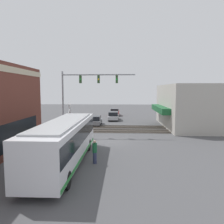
# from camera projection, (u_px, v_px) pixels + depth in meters

# --- Properties ---
(ground_plane) EXTENTS (120.00, 120.00, 0.00)m
(ground_plane) POSITION_uv_depth(u_px,v_px,m) (109.00, 142.00, 22.63)
(ground_plane) COLOR #4C4C4F
(shop_building) EXTENTS (13.77, 10.60, 6.14)m
(shop_building) POSITION_uv_depth(u_px,v_px,m) (196.00, 106.00, 31.88)
(shop_building) COLOR #B2ADA3
(shop_building) RESTS_ON ground
(city_bus) EXTENTS (11.69, 2.59, 3.18)m
(city_bus) POSITION_uv_depth(u_px,v_px,m) (65.00, 140.00, 15.72)
(city_bus) COLOR silver
(city_bus) RESTS_ON ground
(traffic_signal_gantry) EXTENTS (0.42, 8.75, 7.58)m
(traffic_signal_gantry) POSITION_uv_depth(u_px,v_px,m) (84.00, 88.00, 25.98)
(traffic_signal_gantry) COLOR gray
(traffic_signal_gantry) RESTS_ON ground
(crossing_signal) EXTENTS (1.41, 1.18, 3.81)m
(crossing_signal) POSITION_uv_depth(u_px,v_px,m) (70.00, 115.00, 26.69)
(crossing_signal) COLOR gray
(crossing_signal) RESTS_ON ground
(rail_track_near) EXTENTS (2.60, 60.00, 0.15)m
(rail_track_near) POSITION_uv_depth(u_px,v_px,m) (112.00, 131.00, 28.59)
(rail_track_near) COLOR #332D28
(rail_track_near) RESTS_ON ground
(rail_track_far) EXTENTS (2.60, 60.00, 0.15)m
(rail_track_far) POSITION_uv_depth(u_px,v_px,m) (113.00, 127.00, 31.77)
(rail_track_far) COLOR #332D28
(rail_track_far) RESTS_ON ground
(parked_car_grey) EXTENTS (4.27, 1.82, 1.45)m
(parked_car_grey) POSITION_uv_depth(u_px,v_px,m) (95.00, 121.00, 33.46)
(parked_car_grey) COLOR slate
(parked_car_grey) RESTS_ON ground
(parked_car_silver) EXTENTS (4.81, 1.82, 1.53)m
(parked_car_silver) POSITION_uv_depth(u_px,v_px,m) (113.00, 116.00, 39.14)
(parked_car_silver) COLOR #B7B7BC
(parked_car_silver) RESTS_ON ground
(parked_car_red) EXTENTS (4.36, 1.82, 1.51)m
(parked_car_red) POSITION_uv_depth(u_px,v_px,m) (115.00, 112.00, 46.12)
(parked_car_red) COLOR #B21E19
(parked_car_red) RESTS_ON ground
(pedestrian_near_bus) EXTENTS (0.34, 0.34, 1.73)m
(pedestrian_near_bus) POSITION_uv_depth(u_px,v_px,m) (95.00, 152.00, 15.92)
(pedestrian_near_bus) COLOR #2D3351
(pedestrian_near_bus) RESTS_ON ground
(pedestrian_at_crossing) EXTENTS (0.34, 0.34, 1.76)m
(pedestrian_at_crossing) POSITION_uv_depth(u_px,v_px,m) (69.00, 127.00, 26.63)
(pedestrian_at_crossing) COLOR #2D3351
(pedestrian_at_crossing) RESTS_ON ground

